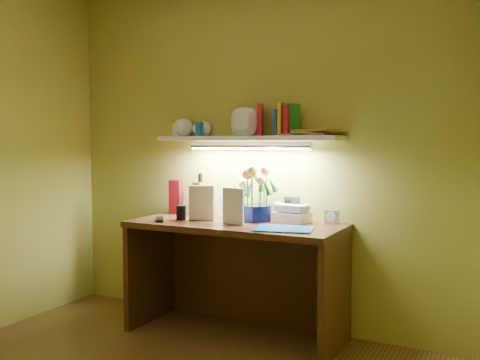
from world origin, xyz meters
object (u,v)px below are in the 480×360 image
flower_bouquet (256,193)px  desk_clock (332,217)px  desk (235,279)px  telephone (292,212)px  whisky_bottle (200,194)px

flower_bouquet → desk_clock: (0.49, 0.11, -0.14)m
desk → flower_bouquet: flower_bouquet is taller
telephone → desk_clock: telephone is taller
desk → telephone: telephone is taller
flower_bouquet → desk_clock: 0.52m
telephone → whisky_bottle: 0.72m
whisky_bottle → flower_bouquet: bearing=-8.8°
telephone → whisky_bottle: bearing=-175.5°
desk → desk_clock: desk_clock is taller
flower_bouquet → telephone: size_ratio=1.69×
flower_bouquet → whisky_bottle: bearing=171.2°
desk → flower_bouquet: size_ratio=3.76×
desk_clock → whisky_bottle: 0.97m
desk → desk_clock: bearing=23.1°
flower_bouquet → whisky_bottle: flower_bouquet is taller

